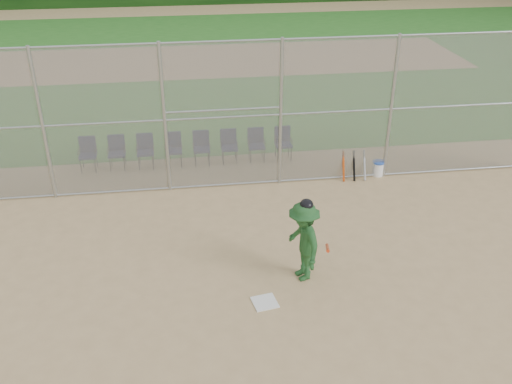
{
  "coord_description": "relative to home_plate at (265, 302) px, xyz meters",
  "views": [
    {
      "loc": [
        -1.58,
        -8.84,
        7.22
      ],
      "look_at": [
        0.0,
        2.5,
        1.1
      ],
      "focal_mm": 40.0,
      "sensor_mm": 36.0,
      "label": 1
    }
  ],
  "objects": [
    {
      "name": "chair_1",
      "position": [
        -3.3,
        6.63,
        0.47
      ],
      "size": [
        0.54,
        0.52,
        0.96
      ],
      "primitive_type": null,
      "color": "#10153C",
      "rests_on": "ground"
    },
    {
      "name": "chair_5",
      "position": [
        -0.05,
        6.63,
        0.47
      ],
      "size": [
        0.54,
        0.52,
        0.96
      ],
      "primitive_type": null,
      "color": "#10153C",
      "rests_on": "ground"
    },
    {
      "name": "water_cooler",
      "position": [
        4.03,
        5.16,
        0.21
      ],
      "size": [
        0.34,
        0.34,
        0.43
      ],
      "color": "white",
      "rests_on": "ground"
    },
    {
      "name": "chair_4",
      "position": [
        -0.86,
        6.63,
        0.47
      ],
      "size": [
        0.54,
        0.52,
        0.96
      ],
      "primitive_type": null,
      "color": "#10153C",
      "rests_on": "ground"
    },
    {
      "name": "chair_0",
      "position": [
        -4.12,
        6.63,
        0.47
      ],
      "size": [
        0.54,
        0.52,
        0.96
      ],
      "primitive_type": null,
      "color": "#10153C",
      "rests_on": "ground"
    },
    {
      "name": "dirt_patch_far",
      "position": [
        0.18,
        18.08,
        -0.0
      ],
      "size": [
        24.0,
        24.0,
        0.0
      ],
      "primitive_type": "plane",
      "color": "tan",
      "rests_on": "ground"
    },
    {
      "name": "chair_6",
      "position": [
        0.77,
        6.63,
        0.47
      ],
      "size": [
        0.54,
        0.52,
        0.96
      ],
      "primitive_type": null,
      "color": "#10153C",
      "rests_on": "ground"
    },
    {
      "name": "backstop_fence",
      "position": [
        0.18,
        5.08,
        2.06
      ],
      "size": [
        16.09,
        0.09,
        4.0
      ],
      "color": "gray",
      "rests_on": "ground"
    },
    {
      "name": "chair_7",
      "position": [
        1.58,
        6.63,
        0.47
      ],
      "size": [
        0.54,
        0.52,
        0.96
      ],
      "primitive_type": null,
      "color": "#10153C",
      "rests_on": "ground"
    },
    {
      "name": "chair_2",
      "position": [
        -2.49,
        6.63,
        0.47
      ],
      "size": [
        0.54,
        0.52,
        0.96
      ],
      "primitive_type": null,
      "color": "#10153C",
      "rests_on": "ground"
    },
    {
      "name": "home_plate",
      "position": [
        0.0,
        0.0,
        0.0
      ],
      "size": [
        0.54,
        0.54,
        0.02
      ],
      "primitive_type": "cube",
      "rotation": [
        0.0,
        0.0,
        0.18
      ],
      "color": "silver",
      "rests_on": "ground"
    },
    {
      "name": "chair_3",
      "position": [
        -1.67,
        6.63,
        0.47
      ],
      "size": [
        0.54,
        0.52,
        0.96
      ],
      "primitive_type": null,
      "color": "#10153C",
      "rests_on": "ground"
    },
    {
      "name": "grass_strip",
      "position": [
        0.18,
        18.08,
        -0.0
      ],
      "size": [
        100.0,
        100.0,
        0.0
      ],
      "primitive_type": "plane",
      "color": "#225D1B",
      "rests_on": "ground"
    },
    {
      "name": "ground",
      "position": [
        0.18,
        0.08,
        -0.01
      ],
      "size": [
        100.0,
        100.0,
        0.0
      ],
      "primitive_type": "plane",
      "color": "tan",
      "rests_on": "ground"
    },
    {
      "name": "spare_bats",
      "position": [
        3.28,
        5.02,
        0.4
      ],
      "size": [
        0.66,
        0.38,
        0.83
      ],
      "color": "#D84C14",
      "rests_on": "ground"
    },
    {
      "name": "batter_at_plate",
      "position": [
        0.9,
        0.74,
        0.88
      ],
      "size": [
        0.97,
        1.42,
        1.85
      ],
      "color": "#1E4B21",
      "rests_on": "ground"
    }
  ]
}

